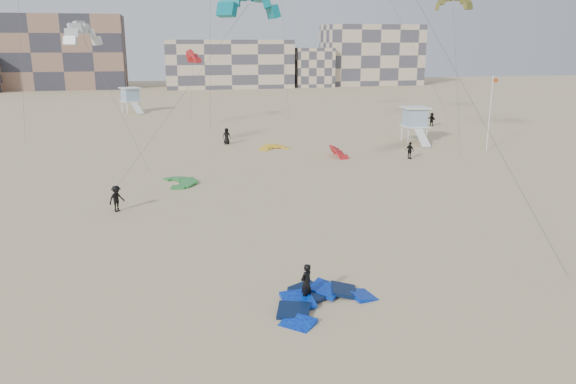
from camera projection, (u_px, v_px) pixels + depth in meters
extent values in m
plane|color=tan|center=(343.00, 332.00, 22.45)|extent=(320.00, 320.00, 0.00)
imported|color=black|center=(306.00, 283.00, 24.78)|extent=(0.79, 0.74, 1.82)
imported|color=black|center=(117.00, 199.00, 38.27)|extent=(1.35, 1.27, 1.83)
imported|color=black|center=(410.00, 150.00, 55.83)|extent=(0.82, 1.07, 1.69)
imported|color=black|center=(227.00, 136.00, 63.91)|extent=(0.92, 0.62, 1.86)
imported|color=black|center=(432.00, 119.00, 78.00)|extent=(0.97, 1.80, 1.85)
cylinder|color=#3F3F3F|center=(181.00, 98.00, 39.78)|extent=(9.77, 1.99, 12.81)
cylinder|color=#3F3F3F|center=(419.00, 5.00, 32.48)|extent=(5.51, 22.71, 24.67)
cylinder|color=#3F3F3F|center=(115.00, 101.00, 48.13)|extent=(5.30, 7.84, 10.81)
cylinder|color=#3F3F3F|center=(210.00, 24.00, 58.38)|extent=(0.17, 8.40, 24.17)
cylinder|color=#3F3F3F|center=(457.00, 77.00, 54.07)|extent=(1.61, 6.60, 14.10)
cylinder|color=#3F3F3F|center=(418.00, 56.00, 76.65)|extent=(10.30, 0.56, 16.97)
cylinder|color=#3F3F3F|center=(22.00, 66.00, 56.67)|extent=(0.80, 1.33, 15.93)
cylinder|color=#3F3F3F|center=(285.00, 49.00, 76.63)|extent=(0.33, 4.18, 18.83)
cylinder|color=#3F3F3F|center=(192.00, 88.00, 77.56)|extent=(0.60, 1.13, 8.29)
cube|color=white|center=(415.00, 126.00, 65.13)|extent=(2.97, 2.97, 0.14)
cube|color=#8CA7C0|center=(415.00, 117.00, 64.86)|extent=(2.44, 2.44, 1.99)
cube|color=white|center=(416.00, 108.00, 64.58)|extent=(3.08, 3.08, 0.16)
cube|color=white|center=(424.00, 138.00, 62.84)|extent=(1.19, 2.89, 1.65)
cube|color=white|center=(131.00, 101.00, 93.32)|extent=(3.71, 3.71, 0.14)
cube|color=#8CA7C0|center=(130.00, 94.00, 93.05)|extent=(3.05, 3.05, 2.00)
cube|color=white|center=(130.00, 88.00, 92.77)|extent=(3.85, 3.85, 0.16)
cube|color=white|center=(130.00, 109.00, 91.02)|extent=(2.10, 3.00, 1.66)
cylinder|color=white|center=(490.00, 114.00, 59.36)|extent=(0.10, 0.10, 7.92)
cube|color=#B54618|center=(495.00, 80.00, 58.53)|extent=(0.59, 0.02, 0.40)
cube|color=#866451|center=(67.00, 52.00, 140.54)|extent=(28.00, 14.00, 18.00)
cube|color=beige|center=(228.00, 64.00, 145.73)|extent=(32.00, 16.00, 12.00)
cube|color=beige|center=(371.00, 55.00, 155.31)|extent=(26.00, 14.00, 16.00)
cube|color=beige|center=(312.00, 67.00, 148.61)|extent=(10.00, 10.00, 10.00)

